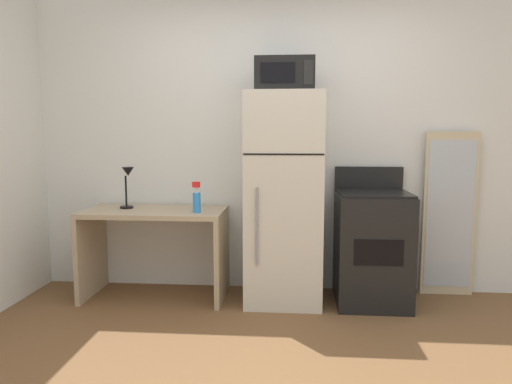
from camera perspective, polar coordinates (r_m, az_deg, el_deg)
The scene contains 9 objects.
ground_plane at distance 2.83m, azimuth 1.83°, elevation -22.10°, with size 12.00×12.00×0.00m, color brown.
wall_back_white at distance 4.17m, azimuth 3.06°, elevation 5.97°, with size 5.00×0.10×2.60m, color silver.
desk at distance 4.07m, azimuth -12.12°, elevation -5.23°, with size 1.17×0.60×0.75m.
desk_lamp at distance 4.10m, azimuth -15.31°, elevation 1.37°, with size 0.14×0.12×0.35m.
spray_bottle at distance 3.81m, azimuth -7.21°, elevation -1.00°, with size 0.06×0.06×0.25m.
refrigerator at distance 3.84m, azimuth 3.42°, elevation -0.83°, with size 0.61×0.62×1.71m.
microwave at distance 3.81m, azimuth 3.53°, elevation 13.95°, with size 0.46×0.35×0.26m.
oven_range at distance 3.96m, azimuth 13.89°, elevation -6.46°, with size 0.57×0.61×1.10m.
leaning_mirror at distance 4.32m, azimuth 22.40°, elevation -2.52°, with size 0.44×0.03×1.40m.
Camera 1 is at (0.12, -2.47, 1.38)m, focal length 32.98 mm.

